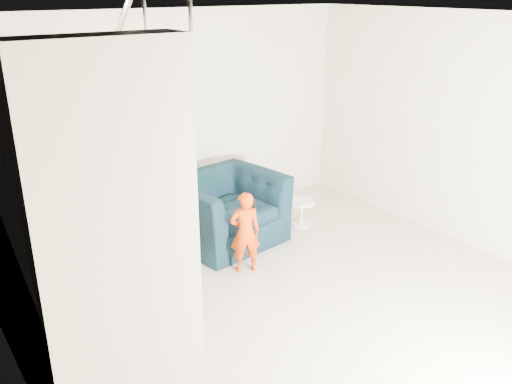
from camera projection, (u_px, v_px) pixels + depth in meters
floor at (316, 315)px, 5.16m from camera, size 5.50×5.50×0.00m
ceiling at (330, 19)px, 4.20m from camera, size 5.50×5.50×0.00m
back_wall at (175, 121)px, 6.77m from camera, size 5.00×0.00×5.00m
left_wall at (18, 262)px, 3.33m from camera, size 0.00×5.50×5.50m
right_wall at (490, 138)px, 6.03m from camera, size 0.00×5.50×5.50m
armchair at (225, 209)px, 6.54m from camera, size 1.40×1.26×0.82m
toddler at (245, 232)px, 5.82m from camera, size 0.39×0.33×0.92m
side_table at (301, 209)px, 7.01m from camera, size 0.34×0.34×0.34m
staircase at (77, 262)px, 4.16m from camera, size 1.02×3.03×3.62m
cushion at (205, 184)px, 6.68m from camera, size 0.38×0.18×0.37m
throw at (189, 215)px, 6.11m from camera, size 0.05×0.47×0.52m
phone at (253, 203)px, 5.70m from camera, size 0.03×0.05×0.10m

